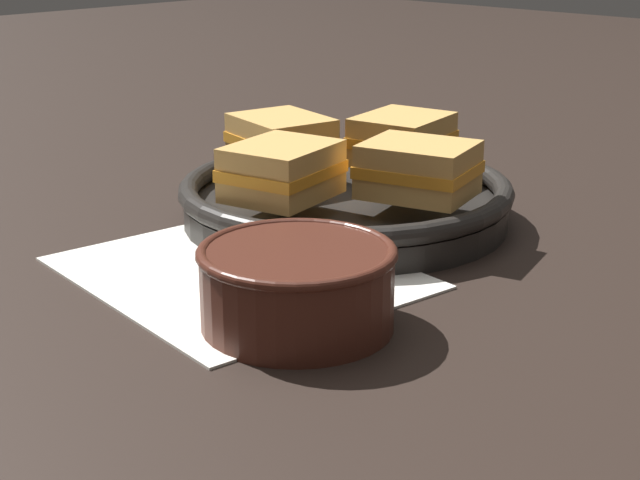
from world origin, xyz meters
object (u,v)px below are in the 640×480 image
object	(u,v)px
soup_bowl	(297,282)
sandwich_near_left	(282,171)
sandwich_far_left	(402,139)
skillet	(345,200)
sandwich_near_right	(418,169)
spoon	(245,274)
sandwich_far_right	(281,140)

from	to	relation	value
soup_bowl	sandwich_near_left	size ratio (longest dim) A/B	1.30
sandwich_near_left	sandwich_far_left	distance (m)	0.16
soup_bowl	skillet	distance (m)	0.24
sandwich_near_right	skillet	bearing A→B (deg)	-178.76
spoon	sandwich_far_left	distance (m)	0.26
spoon	sandwich_far_right	bearing A→B (deg)	160.48
sandwich_near_right	sandwich_far_left	world-z (taller)	same
sandwich_far_right	sandwich_far_left	bearing A→B (deg)	46.24
sandwich_near_left	sandwich_far_left	xyz separation A→B (m)	(-0.00, 0.16, 0.00)
sandwich_near_right	sandwich_far_right	distance (m)	0.16
sandwich_far_left	soup_bowl	bearing A→B (deg)	-63.64
sandwich_near_left	sandwich_far_right	bearing A→B (deg)	136.24
sandwich_near_left	soup_bowl	bearing A→B (deg)	-40.79
soup_bowl	sandwich_far_right	distance (m)	0.30
soup_bowl	sandwich_near_left	distance (m)	0.18
soup_bowl	sandwich_far_right	world-z (taller)	sandwich_far_right
sandwich_far_right	sandwich_near_left	bearing A→B (deg)	-43.76
sandwich_far_left	sandwich_far_right	distance (m)	0.12
sandwich_near_right	sandwich_far_right	world-z (taller)	same
soup_bowl	sandwich_far_right	bearing A→B (deg)	138.04
soup_bowl	sandwich_far_left	world-z (taller)	sandwich_far_left
sandwich_far_left	sandwich_far_right	xyz separation A→B (m)	(-0.08, -0.08, 0.00)
sandwich_near_left	sandwich_near_right	world-z (taller)	same
spoon	skillet	distance (m)	0.18
spoon	sandwich_near_left	xyz separation A→B (m)	(-0.05, 0.09, 0.06)
sandwich_near_left	spoon	bearing A→B (deg)	-61.36
skillet	sandwich_near_left	bearing A→B (deg)	-88.76
sandwich_far_left	sandwich_near_right	bearing A→B (deg)	-43.76
soup_bowl	skillet	world-z (taller)	soup_bowl
sandwich_near_left	sandwich_near_right	bearing A→B (deg)	46.24
sandwich_far_left	spoon	bearing A→B (deg)	-78.57
spoon	sandwich_near_right	size ratio (longest dim) A/B	1.48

